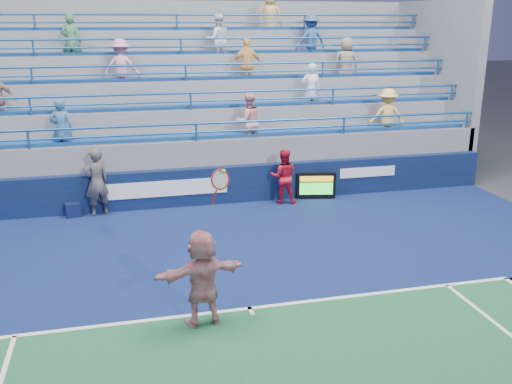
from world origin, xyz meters
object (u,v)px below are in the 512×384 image
object	(u,v)px
serve_speed_board	(316,186)
tennis_player	(202,278)
line_judge	(97,182)
ball_girl	(283,177)
judge_chair	(73,208)

from	to	relation	value
serve_speed_board	tennis_player	bearing A→B (deg)	-124.09
line_judge	tennis_player	bearing A→B (deg)	82.62
ball_girl	serve_speed_board	bearing A→B (deg)	-159.55
judge_chair	line_judge	xyz separation A→B (m)	(0.69, -0.07, 0.72)
serve_speed_board	ball_girl	xyz separation A→B (m)	(-1.07, -0.13, 0.40)
judge_chair	ball_girl	size ratio (longest dim) A/B	0.44
ball_girl	judge_chair	bearing A→B (deg)	11.28
serve_speed_board	ball_girl	distance (m)	1.14
serve_speed_board	ball_girl	size ratio (longest dim) A/B	0.73
serve_speed_board	ball_girl	world-z (taller)	ball_girl
judge_chair	tennis_player	world-z (taller)	tennis_player
tennis_player	ball_girl	xyz separation A→B (m)	(3.34, 6.37, -0.08)
line_judge	serve_speed_board	bearing A→B (deg)	156.17
line_judge	ball_girl	xyz separation A→B (m)	(5.25, -0.14, -0.14)
judge_chair	ball_girl	bearing A→B (deg)	-2.05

